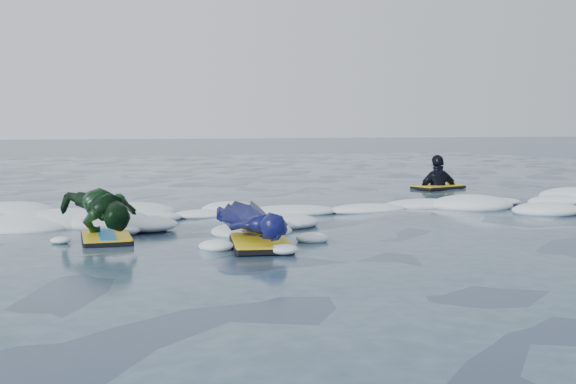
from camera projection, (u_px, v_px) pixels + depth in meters
name	position (u px, v px, depth m)	size (l,w,h in m)	color
ground	(286.00, 231.00, 8.37)	(120.00, 120.00, 0.00)	#19253D
foam_band	(262.00, 220.00, 9.35)	(12.00, 3.10, 0.30)	white
prone_woman_unit	(255.00, 224.00, 7.44)	(0.74, 1.60, 0.40)	black
prone_child_unit	(105.00, 213.00, 7.77)	(0.93, 1.48, 0.54)	black
waiting_rider_unit	(438.00, 193.00, 13.91)	(1.13, 0.84, 1.51)	black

